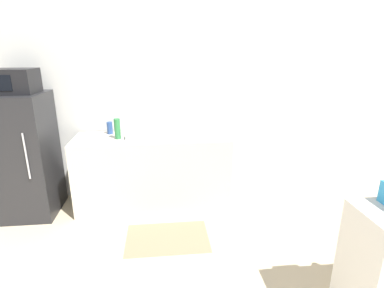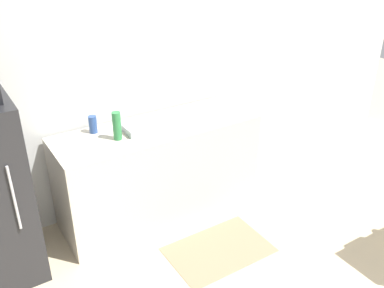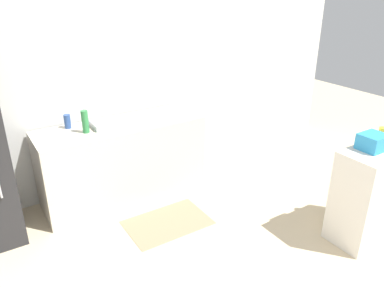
# 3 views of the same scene
# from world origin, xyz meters

# --- Properties ---
(wall_back) EXTENTS (8.00, 0.06, 2.60)m
(wall_back) POSITION_xyz_m (0.00, 3.39, 1.30)
(wall_back) COLOR silver
(wall_back) RESTS_ON ground_plane
(counter) EXTENTS (1.91, 0.63, 0.93)m
(counter) POSITION_xyz_m (0.35, 3.00, 0.46)
(counter) COLOR beige
(counter) RESTS_ON ground_plane
(sink_basin) EXTENTS (0.36, 0.28, 0.06)m
(sink_basin) POSITION_xyz_m (0.22, 3.03, 0.96)
(sink_basin) COLOR #9EA3A8
(sink_basin) RESTS_ON counter
(bottle_tall) EXTENTS (0.07, 0.07, 0.25)m
(bottle_tall) POSITION_xyz_m (-0.05, 2.96, 1.05)
(bottle_tall) COLOR #2D7F42
(bottle_tall) RESTS_ON counter
(bottle_short) EXTENTS (0.07, 0.07, 0.15)m
(bottle_short) POSITION_xyz_m (-0.18, 3.19, 1.00)
(bottle_short) COLOR #2D4C8C
(bottle_short) RESTS_ON counter
(shelf_cabinet) EXTENTS (0.76, 0.42, 0.97)m
(shelf_cabinet) POSITION_xyz_m (2.11, 0.94, 0.48)
(shelf_cabinet) COLOR silver
(shelf_cabinet) RESTS_ON ground_plane
(basket) EXTENTS (0.24, 0.22, 0.15)m
(basket) POSITION_xyz_m (2.05, 1.00, 1.04)
(basket) COLOR #2D8EC6
(basket) RESTS_ON shelf_cabinet
(jar) EXTENTS (0.08, 0.08, 0.13)m
(jar) POSITION_xyz_m (2.34, 1.09, 1.03)
(jar) COLOR yellow
(jar) RESTS_ON shelf_cabinet
(kitchen_rug) EXTENTS (0.89, 0.59, 0.01)m
(kitchen_rug) POSITION_xyz_m (0.50, 2.21, 0.00)
(kitchen_rug) COLOR #937A5B
(kitchen_rug) RESTS_ON ground_plane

